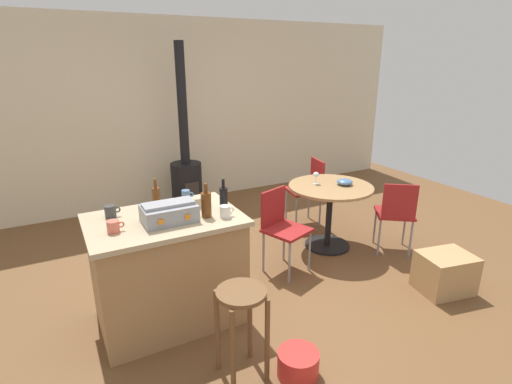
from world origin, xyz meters
The scene contains 22 objects.
ground_plane centered at (0.00, 0.00, 0.00)m, with size 8.80×8.80×0.00m, color brown.
back_wall centered at (0.00, 2.88, 1.35)m, with size 8.00×0.10×2.70m, color beige.
kitchen_island centered at (-1.01, -0.06, 0.47)m, with size 1.20×0.81×0.93m.
wooden_stool centered at (-0.76, -0.92, 0.50)m, with size 0.34×0.34×0.68m.
dining_table centered at (1.03, 0.42, 0.58)m, with size 0.96×0.96×0.76m.
folding_chair_near centered at (1.58, -0.07, 0.51)m, with size 0.56×0.56×0.86m.
folding_chair_far centered at (1.23, 1.11, 0.52)m, with size 0.46×0.46×0.88m.
folding_chair_left centered at (0.26, 0.22, 0.51)m, with size 0.51×0.51×0.86m.
wood_stove centered at (-0.04, 2.34, 0.56)m, with size 0.44×0.45×2.35m.
toolbox centered at (-0.99, -0.15, 1.00)m, with size 0.41×0.28×0.16m.
bottle_0 centered at (-0.52, -0.12, 1.03)m, with size 0.07×0.07×0.27m.
bottle_1 centered at (-1.02, 0.13, 1.04)m, with size 0.06×0.06×0.27m.
bottle_2 centered at (-0.71, -0.20, 1.04)m, with size 0.08×0.08×0.28m.
cup_0 centered at (-0.74, 0.21, 0.99)m, with size 0.11×0.07×0.11m.
cup_1 centered at (-0.58, -0.28, 0.98)m, with size 0.12×0.08×0.10m.
cup_2 centered at (-0.70, 0.04, 0.98)m, with size 0.13×0.09×0.09m.
cup_3 centered at (-1.38, 0.15, 0.98)m, with size 0.12×0.09×0.10m.
cup_4 centered at (-1.41, -0.16, 0.98)m, with size 0.12×0.09×0.09m.
wine_glass centered at (0.92, 0.55, 0.86)m, with size 0.07×0.07×0.14m.
serving_bowl centered at (1.19, 0.37, 0.79)m, with size 0.18×0.18×0.07m, color #4C7099.
cardboard_box centered at (1.43, -0.87, 0.19)m, with size 0.48×0.38×0.38m, color tan.
plastic_bucket centered at (-0.42, -1.12, 0.09)m, with size 0.29×0.29×0.19m, color red.
Camera 1 is at (-1.74, -2.97, 2.13)m, focal length 27.87 mm.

